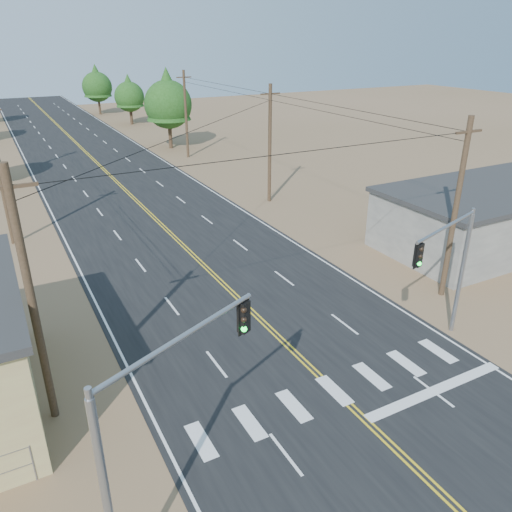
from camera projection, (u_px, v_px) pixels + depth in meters
road at (164, 227)px, 38.56m from camera, size 15.00×200.00×0.02m
building_right at (489, 217)px, 34.69m from camera, size 15.00×8.00×4.00m
utility_pole_left_near at (32, 300)px, 17.45m from camera, size 1.80×0.30×10.00m
utility_pole_right_near at (456, 209)px, 26.53m from camera, size 1.80×0.30×10.00m
utility_pole_right_mid at (270, 144)px, 42.64m from camera, size 1.80×0.30×10.00m
utility_pole_right_far at (186, 114)px, 58.74m from camera, size 1.80×0.30×10.00m
signal_mast_left at (154, 424)px, 12.67m from camera, size 5.24×2.53×6.75m
signal_mast_right at (451, 260)px, 22.36m from camera, size 5.08×1.82×6.46m
tree_right_near at (168, 99)px, 63.17m from camera, size 6.04×6.04×10.06m
tree_right_mid at (129, 94)px, 81.28m from camera, size 4.79×4.79×7.98m
tree_right_far at (97, 84)px, 91.45m from camera, size 5.34×5.34×8.91m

